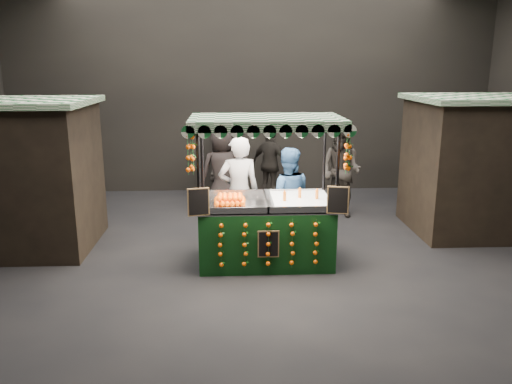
{
  "coord_description": "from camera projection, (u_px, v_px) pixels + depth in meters",
  "views": [
    {
      "loc": [
        -0.54,
        -7.87,
        3.19
      ],
      "look_at": [
        -0.11,
        0.58,
        1.05
      ],
      "focal_mm": 35.91,
      "sensor_mm": 36.0,
      "label": 1
    }
  ],
  "objects": [
    {
      "name": "juice_stall",
      "position": [
        267.0,
        220.0,
        8.25
      ],
      "size": [
        2.46,
        1.45,
        2.38
      ],
      "color": "black",
      "rests_on": "ground"
    },
    {
      "name": "neighbour_stall_left",
      "position": [
        8.0,
        175.0,
        8.86
      ],
      "size": [
        3.0,
        2.2,
        2.6
      ],
      "color": "black",
      "rests_on": "ground"
    },
    {
      "name": "vendor_grey",
      "position": [
        239.0,
        192.0,
        8.99
      ],
      "size": [
        0.76,
        0.54,
        1.98
      ],
      "rotation": [
        0.0,
        0.0,
        3.23
      ],
      "color": "gray",
      "rests_on": "ground"
    },
    {
      "name": "shopper_3",
      "position": [
        230.0,
        163.0,
        11.85
      ],
      "size": [
        1.36,
        1.32,
        1.87
      ],
      "rotation": [
        0.0,
        0.0,
        0.73
      ],
      "color": "black",
      "rests_on": "ground"
    },
    {
      "name": "market_hall",
      "position": [
        265.0,
        50.0,
        7.6
      ],
      "size": [
        12.1,
        10.1,
        5.05
      ],
      "color": "black",
      "rests_on": "ground"
    },
    {
      "name": "shopper_0",
      "position": [
        236.0,
        167.0,
        11.47
      ],
      "size": [
        0.79,
        0.68,
        1.84
      ],
      "rotation": [
        0.0,
        0.0,
        0.44
      ],
      "color": "black",
      "rests_on": "ground"
    },
    {
      "name": "ground",
      "position": [
        265.0,
        262.0,
        8.43
      ],
      "size": [
        12.0,
        12.0,
        0.0
      ],
      "primitive_type": "plane",
      "color": "black",
      "rests_on": "ground"
    },
    {
      "name": "shopper_4",
      "position": [
        222.0,
        171.0,
        10.92
      ],
      "size": [
        1.03,
        0.78,
        1.88
      ],
      "rotation": [
        0.0,
        0.0,
        3.36
      ],
      "color": "black",
      "rests_on": "ground"
    },
    {
      "name": "vendor_blue",
      "position": [
        287.0,
        197.0,
        9.07
      ],
      "size": [
        0.91,
        0.74,
        1.77
      ],
      "rotation": [
        0.0,
        0.0,
        3.06
      ],
      "color": "navy",
      "rests_on": "ground"
    },
    {
      "name": "neighbour_stall_right",
      "position": [
        489.0,
        164.0,
        9.78
      ],
      "size": [
        3.0,
        2.2,
        2.6
      ],
      "color": "black",
      "rests_on": "ground"
    },
    {
      "name": "shopper_2",
      "position": [
        271.0,
        164.0,
        12.1
      ],
      "size": [
        1.06,
        0.96,
        1.74
      ],
      "rotation": [
        0.0,
        0.0,
        2.48
      ],
      "color": "black",
      "rests_on": "ground"
    },
    {
      "name": "shopper_6",
      "position": [
        220.0,
        159.0,
        12.63
      ],
      "size": [
        0.45,
        0.66,
        1.76
      ],
      "rotation": [
        0.0,
        0.0,
        -1.62
      ],
      "color": "#292221",
      "rests_on": "ground"
    },
    {
      "name": "shopper_5",
      "position": [
        440.0,
        167.0,
        12.28
      ],
      "size": [
        1.39,
        1.19,
        1.51
      ],
      "rotation": [
        0.0,
        0.0,
        2.5
      ],
      "color": "#2D2924",
      "rests_on": "ground"
    },
    {
      "name": "shopper_1",
      "position": [
        341.0,
        171.0,
        10.77
      ],
      "size": [
        1.19,
        1.18,
        1.94
      ],
      "rotation": [
        0.0,
        0.0,
        -0.74
      ],
      "color": "#2E2925",
      "rests_on": "ground"
    }
  ]
}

